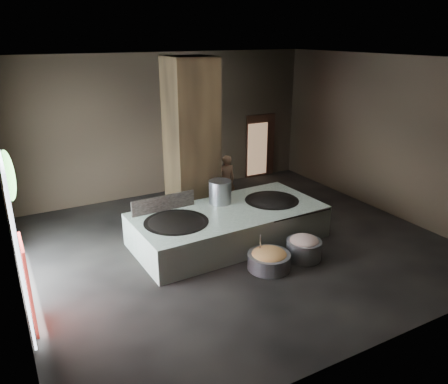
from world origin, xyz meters
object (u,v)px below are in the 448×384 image
wok_left (176,225)px  veg_basin (269,261)px  hearth_platform (229,225)px  cook (226,181)px  wok_right (272,203)px  meat_basin (304,249)px  stock_pot (220,192)px

wok_left → veg_basin: (1.55, -1.64, -0.57)m
hearth_platform → cook: (1.11, 2.16, 0.38)m
wok_right → cook: bearing=96.4°
wok_right → cook: 2.12m
wok_right → meat_basin: wok_right is taller
wok_right → stock_pot: bearing=159.0°
wok_left → stock_pot: size_ratio=2.42×
meat_basin → stock_pot: bearing=114.9°
hearth_platform → cook: size_ratio=3.00×
veg_basin → cook: bearing=75.3°
stock_pot → veg_basin: stock_pot is taller
meat_basin → wok_right: bearing=81.5°
hearth_platform → wok_right: (1.35, 0.05, 0.33)m
hearth_platform → meat_basin: bearing=-59.3°
hearth_platform → meat_basin: (1.09, -1.69, -0.19)m
wok_left → stock_pot: bearing=21.8°
wok_left → cook: 3.38m
wok_right → stock_pot: (-1.30, 0.50, 0.38)m
wok_right → cook: cook is taller
wok_left → veg_basin: size_ratio=1.55×
cook → veg_basin: cook is taller
stock_pot → wok_right: bearing=-21.0°
wok_right → stock_pot: 1.44m
wok_left → cook: bearing=40.8°
stock_pot → cook: bearing=56.6°
wok_right → stock_pot: stock_pot is taller
wok_left → cook: size_ratio=0.94×
wok_right → veg_basin: bearing=-125.6°
stock_pot → meat_basin: stock_pot is taller
wok_right → hearth_platform: bearing=-177.9°
wok_left → wok_right: bearing=2.0°
cook → meat_basin: bearing=95.9°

